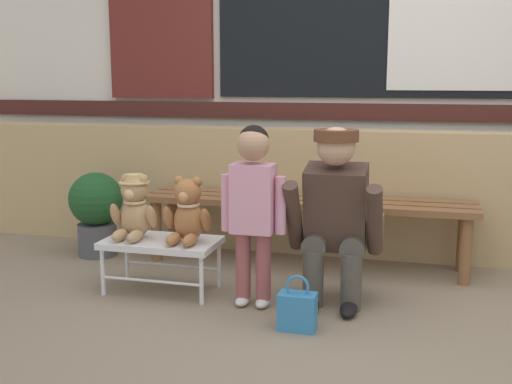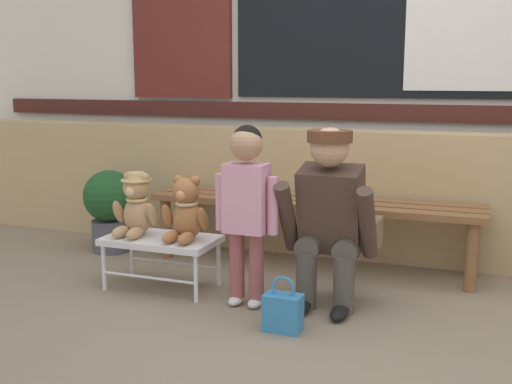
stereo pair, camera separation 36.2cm
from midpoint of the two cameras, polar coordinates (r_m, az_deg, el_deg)
ground_plane at (r=3.07m, az=4.55°, el=-12.72°), size 60.00×60.00×0.00m
brick_low_wall at (r=4.30m, az=8.08°, el=-0.15°), size 7.15×0.25×0.85m
shop_facade at (r=4.77m, az=9.30°, el=15.65°), size 7.29×0.26×3.28m
wooden_bench_long at (r=4.03m, az=1.94°, el=-1.54°), size 2.10×0.40×0.44m
small_display_bench at (r=3.64m, az=-11.35°, el=-4.76°), size 0.64×0.36×0.30m
teddy_bear_with_hat at (r=3.66m, az=-13.69°, el=-1.42°), size 0.28×0.27×0.36m
teddy_bear_plain at (r=3.52m, az=-9.11°, el=-1.86°), size 0.28×0.26×0.36m
child_standing at (r=3.27m, az=-3.42°, el=-0.38°), size 0.35×0.18×0.96m
adult_crouching at (r=3.34m, az=4.26°, el=-2.15°), size 0.50×0.49×0.95m
handbag_on_ground at (r=3.08m, az=0.33°, el=-10.64°), size 0.18×0.11×0.27m
potted_plant at (r=4.45m, az=-16.45°, el=-1.48°), size 0.36×0.36×0.57m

